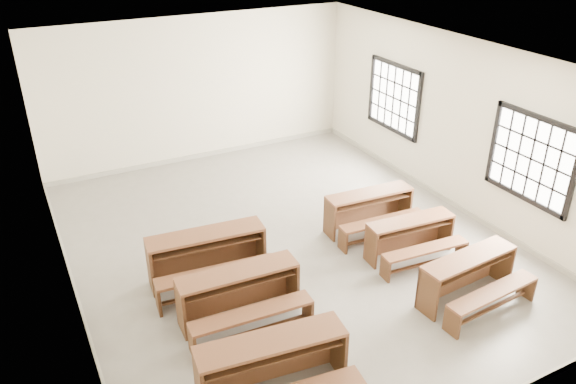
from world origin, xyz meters
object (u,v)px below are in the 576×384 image
desk_set_0 (273,365)px  desk_set_5 (370,208)px  desk_set_1 (240,292)px  desk_set_2 (208,254)px  desk_set_3 (470,275)px  desk_set_4 (411,235)px

desk_set_0 → desk_set_5: (3.22, 2.66, -0.04)m
desk_set_0 → desk_set_1: (0.21, 1.47, -0.02)m
desk_set_2 → desk_set_3: (3.21, -2.22, -0.05)m
desk_set_2 → desk_set_4: (3.18, -0.92, -0.08)m
desk_set_2 → desk_set_1: bearing=-80.7°
desk_set_1 → desk_set_4: desk_set_1 is taller
desk_set_3 → desk_set_4: desk_set_3 is taller
desk_set_2 → desk_set_3: bearing=-29.2°
desk_set_0 → desk_set_2: (0.14, 2.55, 0.01)m
desk_set_0 → desk_set_4: desk_set_0 is taller
desk_set_1 → desk_set_0: bearing=-95.0°
desk_set_0 → desk_set_5: bearing=46.3°
desk_set_0 → desk_set_5: size_ratio=1.13×
desk_set_2 → desk_set_4: desk_set_2 is taller
desk_set_1 → desk_set_3: desk_set_1 is taller
desk_set_0 → desk_set_4: size_ratio=1.20×
desk_set_1 → desk_set_3: (3.14, -1.14, -0.03)m
desk_set_1 → desk_set_2: desk_set_2 is taller
desk_set_0 → desk_set_2: desk_set_2 is taller
desk_set_0 → desk_set_5: 4.18m
desk_set_3 → desk_set_5: (-0.12, 2.33, 0.00)m
desk_set_0 → desk_set_2: 2.55m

